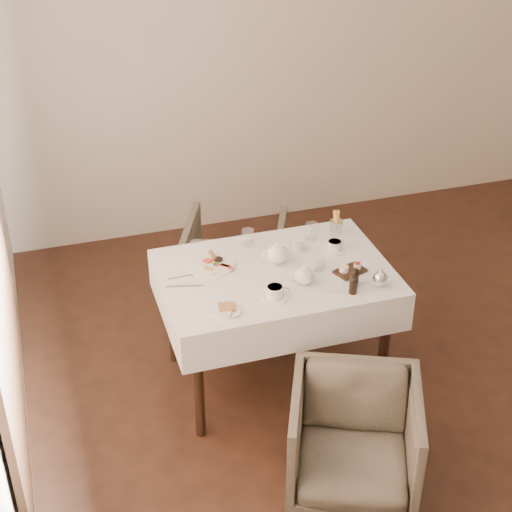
{
  "coord_description": "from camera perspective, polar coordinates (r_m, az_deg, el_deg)",
  "views": [
    {
      "loc": [
        -1.99,
        -2.93,
        3.1
      ],
      "look_at": [
        -0.89,
        0.63,
        0.82
      ],
      "focal_mm": 55.0,
      "sensor_mm": 36.0,
      "label": 1
    }
  ],
  "objects": [
    {
      "name": "glass_left",
      "position": [
        4.58,
        -0.6,
        1.37
      ],
      "size": [
        0.09,
        0.09,
        0.1
      ],
      "primitive_type": "cylinder",
      "rotation": [
        0.0,
        0.0,
        -0.38
      ],
      "color": "silver",
      "rests_on": "table"
    },
    {
      "name": "condiment_board",
      "position": [
        4.37,
        6.84,
        -1.03
      ],
      "size": [
        0.2,
        0.16,
        0.04
      ],
      "rotation": [
        0.0,
        0.0,
        0.36
      ],
      "color": "black",
      "rests_on": "table"
    },
    {
      "name": "fries_cup",
      "position": [
        4.7,
        5.86,
        2.35
      ],
      "size": [
        0.08,
        0.08,
        0.16
      ],
      "rotation": [
        0.0,
        0.0,
        0.16
      ],
      "color": "silver",
      "rests_on": "table"
    },
    {
      "name": "cutlery_knife",
      "position": [
        4.24,
        -5.21,
        -2.21
      ],
      "size": [
        0.2,
        0.06,
        0.0
      ],
      "primitive_type": "cube",
      "rotation": [
        0.0,
        0.0,
        1.33
      ],
      "color": "silver",
      "rests_on": "table"
    },
    {
      "name": "pepper_mill_right",
      "position": [
        4.24,
        7.19,
        -1.52
      ],
      "size": [
        0.07,
        0.07,
        0.11
      ],
      "primitive_type": null,
      "rotation": [
        0.0,
        0.0,
        0.28
      ],
      "color": "black",
      "rests_on": "table"
    },
    {
      "name": "table",
      "position": [
        4.42,
        1.41,
        -2.38
      ],
      "size": [
        1.28,
        0.88,
        0.75
      ],
      "color": "black",
      "rests_on": "ground"
    },
    {
      "name": "breakfast_plate",
      "position": [
        4.41,
        -3.25,
        -0.62
      ],
      "size": [
        0.26,
        0.26,
        0.03
      ],
      "rotation": [
        0.0,
        0.0,
        -0.35
      ],
      "color": "white",
      "rests_on": "table"
    },
    {
      "name": "teapot_front",
      "position": [
        4.22,
        3.5,
        -1.37
      ],
      "size": [
        0.18,
        0.16,
        0.12
      ],
      "primitive_type": null,
      "rotation": [
        0.0,
        0.0,
        -0.39
      ],
      "color": "white",
      "rests_on": "table"
    },
    {
      "name": "cutlery_fork",
      "position": [
        4.33,
        -5.22,
        -1.48
      ],
      "size": [
        0.19,
        0.02,
        0.0
      ],
      "primitive_type": "cube",
      "rotation": [
        0.0,
        0.0,
        1.6
      ],
      "color": "silver",
      "rests_on": "table"
    },
    {
      "name": "teacup_near",
      "position": [
        4.12,
        1.38,
        -2.68
      ],
      "size": [
        0.14,
        0.14,
        0.07
      ],
      "rotation": [
        0.0,
        0.0,
        -0.27
      ],
      "color": "white",
      "rests_on": "table"
    },
    {
      "name": "armchair_near",
      "position": [
        4.03,
        7.13,
        -13.02
      ],
      "size": [
        0.84,
        0.84,
        0.59
      ],
      "primitive_type": "imported",
      "rotation": [
        0.0,
        0.0,
        -0.41
      ],
      "color": "#4D4438",
      "rests_on": "ground"
    },
    {
      "name": "silver_pot",
      "position": [
        4.26,
        9.01,
        -1.54
      ],
      "size": [
        0.11,
        0.1,
        0.11
      ],
      "primitive_type": null,
      "rotation": [
        0.0,
        0.0,
        0.13
      ],
      "color": "white",
      "rests_on": "table"
    },
    {
      "name": "teacup_far",
      "position": [
        4.55,
        5.73,
        0.7
      ],
      "size": [
        0.13,
        0.13,
        0.06
      ],
      "rotation": [
        0.0,
        0.0,
        0.36
      ],
      "color": "white",
      "rests_on": "table"
    },
    {
      "name": "pepper_mill_left",
      "position": [
        4.18,
        7.09,
        -2.08
      ],
      "size": [
        0.07,
        0.07,
        0.11
      ],
      "primitive_type": null,
      "rotation": [
        0.0,
        0.0,
        -0.34
      ],
      "color": "black",
      "rests_on": "table"
    },
    {
      "name": "creamer",
      "position": [
        4.53,
        3.04,
        0.82
      ],
      "size": [
        0.08,
        0.08,
        0.07
      ],
      "primitive_type": "cylinder",
      "rotation": [
        0.0,
        0.0,
        -0.39
      ],
      "color": "white",
      "rests_on": "table"
    },
    {
      "name": "side_plate",
      "position": [
        4.04,
        -2.31,
        -3.96
      ],
      "size": [
        0.18,
        0.17,
        0.02
      ],
      "rotation": [
        0.0,
        0.0,
        -0.37
      ],
      "color": "white",
      "rests_on": "table"
    },
    {
      "name": "armchair_far",
      "position": [
        5.29,
        -1.52,
        -0.44
      ],
      "size": [
        0.86,
        0.87,
        0.61
      ],
      "primitive_type": "imported",
      "rotation": [
        0.0,
        0.0,
        2.74
      ],
      "color": "#4D4438",
      "rests_on": "ground"
    },
    {
      "name": "teapot_centre",
      "position": [
        4.4,
        1.58,
        0.24
      ],
      "size": [
        0.18,
        0.15,
        0.13
      ],
      "primitive_type": null,
      "rotation": [
        0.0,
        0.0,
        -0.11
      ],
      "color": "white",
      "rests_on": "table"
    },
    {
      "name": "glass_mid",
      "position": [
        4.36,
        4.62,
        -0.48
      ],
      "size": [
        0.07,
        0.07,
        0.09
      ],
      "primitive_type": "cylinder",
      "rotation": [
        0.0,
        0.0,
        -0.08
      ],
      "color": "silver",
      "rests_on": "table"
    },
    {
      "name": "glass_right",
      "position": [
        4.65,
        4.05,
        1.81
      ],
      "size": [
        0.08,
        0.08,
        0.1
      ],
      "primitive_type": "cylinder",
      "rotation": [
        0.0,
        0.0,
        -0.09
      ],
      "color": "silver",
      "rests_on": "table"
    }
  ]
}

